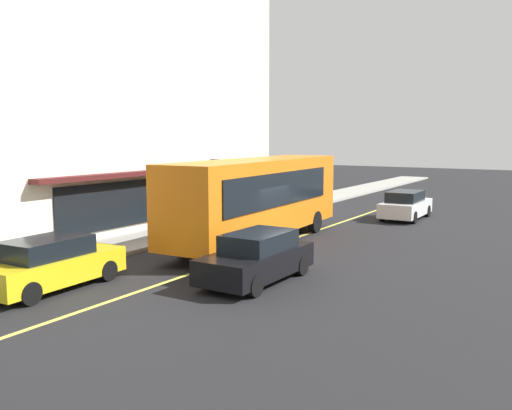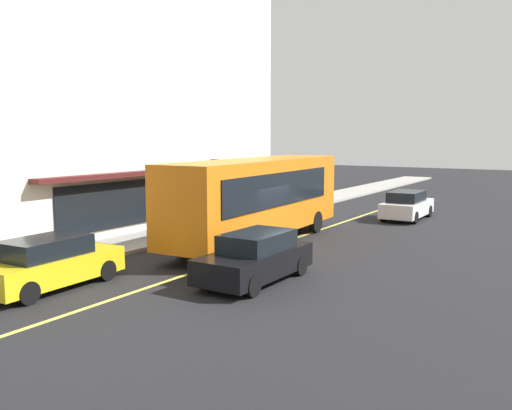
{
  "view_description": "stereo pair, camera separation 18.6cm",
  "coord_description": "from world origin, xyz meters",
  "px_view_note": "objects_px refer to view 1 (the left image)",
  "views": [
    {
      "loc": [
        -18.28,
        -10.9,
        4.45
      ],
      "look_at": [
        0.9,
        0.91,
        1.6
      ],
      "focal_mm": 38.34,
      "sensor_mm": 36.0,
      "label": 1
    },
    {
      "loc": [
        -18.19,
        -11.05,
        4.45
      ],
      "look_at": [
        0.9,
        0.91,
        1.6
      ],
      "focal_mm": 38.34,
      "sensor_mm": 36.0,
      "label": 2
    }
  ],
  "objects_px": {
    "traffic_light": "(215,176)",
    "car_black": "(257,258)",
    "car_yellow": "(50,264)",
    "pedestrian_at_corner": "(266,196)",
    "bus": "(258,196)",
    "pedestrian_waiting": "(245,201)",
    "car_white": "(406,205)"
  },
  "relations": [
    {
      "from": "bus",
      "to": "pedestrian_waiting",
      "type": "relative_size",
      "value": 7.0
    },
    {
      "from": "car_yellow",
      "to": "pedestrian_at_corner",
      "type": "distance_m",
      "value": 16.01
    },
    {
      "from": "traffic_light",
      "to": "car_black",
      "type": "relative_size",
      "value": 0.74
    },
    {
      "from": "car_black",
      "to": "pedestrian_at_corner",
      "type": "xyz_separation_m",
      "value": [
        12.01,
        6.75,
        0.39
      ]
    },
    {
      "from": "car_white",
      "to": "pedestrian_at_corner",
      "type": "height_order",
      "value": "pedestrian_at_corner"
    },
    {
      "from": "bus",
      "to": "car_white",
      "type": "xyz_separation_m",
      "value": [
        9.86,
        -3.32,
        -1.24
      ]
    },
    {
      "from": "bus",
      "to": "car_black",
      "type": "distance_m",
      "value": 6.22
    },
    {
      "from": "car_white",
      "to": "pedestrian_at_corner",
      "type": "bearing_deg",
      "value": 113.93
    },
    {
      "from": "car_black",
      "to": "car_white",
      "type": "relative_size",
      "value": 1.0
    },
    {
      "from": "car_white",
      "to": "pedestrian_waiting",
      "type": "distance_m",
      "value": 8.73
    },
    {
      "from": "car_yellow",
      "to": "car_black",
      "type": "bearing_deg",
      "value": -50.67
    },
    {
      "from": "pedestrian_waiting",
      "to": "pedestrian_at_corner",
      "type": "bearing_deg",
      "value": 2.71
    },
    {
      "from": "car_white",
      "to": "pedestrian_at_corner",
      "type": "distance_m",
      "value": 7.57
    },
    {
      "from": "car_yellow",
      "to": "pedestrian_at_corner",
      "type": "bearing_deg",
      "value": 7.29
    },
    {
      "from": "traffic_light",
      "to": "pedestrian_at_corner",
      "type": "bearing_deg",
      "value": 0.22
    },
    {
      "from": "pedestrian_waiting",
      "to": "traffic_light",
      "type": "bearing_deg",
      "value": 177.8
    },
    {
      "from": "bus",
      "to": "pedestrian_waiting",
      "type": "distance_m",
      "value": 5.67
    },
    {
      "from": "bus",
      "to": "car_white",
      "type": "height_order",
      "value": "bus"
    },
    {
      "from": "bus",
      "to": "car_white",
      "type": "distance_m",
      "value": 10.48
    },
    {
      "from": "car_white",
      "to": "bus",
      "type": "bearing_deg",
      "value": 161.38
    },
    {
      "from": "car_black",
      "to": "car_white",
      "type": "bearing_deg",
      "value": -0.6
    },
    {
      "from": "traffic_light",
      "to": "pedestrian_waiting",
      "type": "relative_size",
      "value": 1.99
    },
    {
      "from": "car_yellow",
      "to": "pedestrian_waiting",
      "type": "relative_size",
      "value": 2.72
    },
    {
      "from": "car_yellow",
      "to": "car_black",
      "type": "distance_m",
      "value": 6.1
    },
    {
      "from": "traffic_light",
      "to": "pedestrian_at_corner",
      "type": "height_order",
      "value": "traffic_light"
    },
    {
      "from": "car_white",
      "to": "traffic_light",
      "type": "bearing_deg",
      "value": 139.03
    },
    {
      "from": "pedestrian_waiting",
      "to": "car_white",
      "type": "bearing_deg",
      "value": -51.2
    },
    {
      "from": "car_white",
      "to": "pedestrian_at_corner",
      "type": "relative_size",
      "value": 2.63
    },
    {
      "from": "traffic_light",
      "to": "pedestrian_at_corner",
      "type": "relative_size",
      "value": 1.95
    },
    {
      "from": "traffic_light",
      "to": "car_black",
      "type": "distance_m",
      "value": 9.97
    },
    {
      "from": "pedestrian_waiting",
      "to": "pedestrian_at_corner",
      "type": "relative_size",
      "value": 0.98
    },
    {
      "from": "pedestrian_waiting",
      "to": "pedestrian_at_corner",
      "type": "height_order",
      "value": "pedestrian_at_corner"
    }
  ]
}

